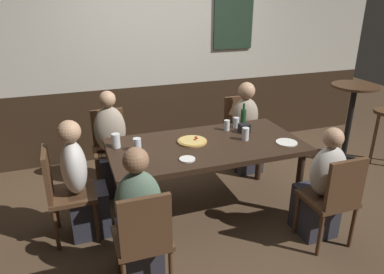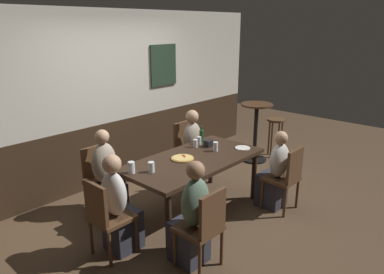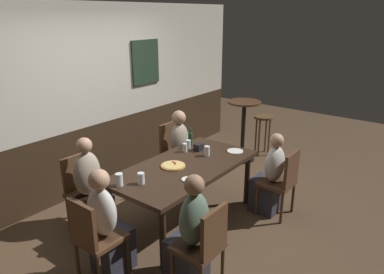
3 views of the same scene
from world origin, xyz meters
The scene contains 25 objects.
ground_plane centered at (0.00, 0.00, 0.00)m, with size 12.00×12.00×0.00m, color #4C3826.
wall_back centered at (0.01, 1.65, 1.30)m, with size 6.40×0.13×2.60m.
dining_table centered at (0.00, 0.00, 0.67)m, with size 1.87×0.95×0.74m.
chair_head_west centered at (-1.35, 0.00, 0.50)m, with size 0.40×0.40×0.88m.
chair_right_near centered at (0.82, -0.89, 0.50)m, with size 0.40×0.40×0.88m.
chair_left_far centered at (-0.82, 0.89, 0.50)m, with size 0.40×0.40×0.88m.
chair_left_near centered at (-0.82, -0.89, 0.50)m, with size 0.40×0.40×0.88m.
chair_right_far centered at (0.82, 0.89, 0.50)m, with size 0.40×0.40×0.88m.
person_head_west centered at (-1.19, 0.00, 0.47)m, with size 0.37×0.34×1.12m.
person_right_near centered at (0.82, -0.72, 0.45)m, with size 0.34×0.37×1.08m.
person_left_far centered at (-0.82, 0.73, 0.48)m, with size 0.34×0.37×1.15m.
person_left_near centered at (-0.82, -0.73, 0.48)m, with size 0.34×0.37×1.14m.
person_right_far centered at (0.82, 0.73, 0.47)m, with size 0.34×0.37×1.11m.
pizza centered at (-0.11, 0.08, 0.75)m, with size 0.29×0.29×0.03m.
pint_glass_stout centered at (-0.83, 0.20, 0.80)m, with size 0.08×0.08×0.14m.
beer_glass_half centered at (0.34, 0.27, 0.79)m, with size 0.06×0.06×0.11m.
tumbler_short centered at (0.48, 0.32, 0.79)m, with size 0.06×0.06×0.11m.
pint_glass_amber centered at (0.40, -0.04, 0.80)m, with size 0.07×0.07×0.13m.
tumbler_water centered at (-0.66, 0.06, 0.79)m, with size 0.08×0.08×0.12m.
beer_bottle_green centered at (0.59, 0.37, 0.83)m, with size 0.06×0.06×0.24m.
plate_white_large centered at (0.75, -0.24, 0.75)m, with size 0.21×0.21×0.01m, color white.
plate_white_small centered at (-0.29, -0.28, 0.75)m, with size 0.14×0.14×0.01m, color white.
condiment_caddy centered at (0.49, 0.16, 0.79)m, with size 0.11×0.09×0.09m, color black.
side_bar_table centered at (2.13, 0.43, 0.62)m, with size 0.56×0.56×1.05m.
bar_stool centered at (2.58, 0.28, 0.56)m, with size 0.34×0.34×0.72m.
Camera 3 is at (-3.04, -2.47, 2.46)m, focal length 33.56 mm.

